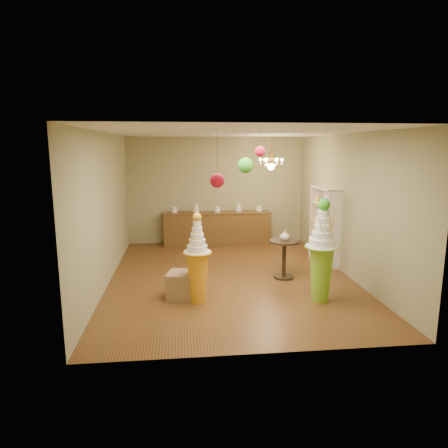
{
  "coord_description": "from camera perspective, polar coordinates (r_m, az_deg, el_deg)",
  "views": [
    {
      "loc": [
        -1.02,
        -8.07,
        2.71
      ],
      "look_at": [
        -0.13,
        0.0,
        1.15
      ],
      "focal_mm": 32.0,
      "sensor_mm": 36.0,
      "label": 1
    }
  ],
  "objects": [
    {
      "name": "wall_front",
      "position": [
        5.07,
        5.51,
        -2.94
      ],
      "size": [
        5.0,
        0.04,
        3.0
      ],
      "primitive_type": "cube",
      "color": "gray",
      "rests_on": "ground"
    },
    {
      "name": "wall_right",
      "position": [
        8.88,
        17.14,
        2.58
      ],
      "size": [
        0.04,
        6.5,
        3.0
      ],
      "primitive_type": "cube",
      "color": "gray",
      "rests_on": "ground"
    },
    {
      "name": "pom_red_left",
      "position": [
        5.63,
        -0.97,
        6.25
      ],
      "size": [
        0.2,
        0.2,
        0.85
      ],
      "color": "#41382F",
      "rests_on": "ceiling"
    },
    {
      "name": "chandelier",
      "position": [
        9.91,
        6.74,
        8.46
      ],
      "size": [
        0.76,
        0.76,
        0.85
      ],
      "rotation": [
        0.0,
        0.0,
        -0.31
      ],
      "color": "#EB9153",
      "rests_on": "ceiling"
    },
    {
      "name": "pom_green_mid",
      "position": [
        6.68,
        3.12,
        8.37
      ],
      "size": [
        0.26,
        0.26,
        0.71
      ],
      "color": "#41382F",
      "rests_on": "ceiling"
    },
    {
      "name": "floor",
      "position": [
        8.57,
        0.88,
        -7.54
      ],
      "size": [
        6.5,
        6.5,
        0.0
      ],
      "primitive_type": "plane",
      "color": "#553317",
      "rests_on": "ground"
    },
    {
      "name": "burlap_riser",
      "position": [
        7.43,
        -5.99,
        -8.64
      ],
      "size": [
        0.62,
        0.62,
        0.47
      ],
      "primitive_type": "cube",
      "rotation": [
        0.0,
        0.0,
        -0.22
      ],
      "color": "#8B6E4C",
      "rests_on": "floor"
    },
    {
      "name": "pedestal_orange",
      "position": [
        7.09,
        -3.8,
        -6.36
      ],
      "size": [
        0.5,
        0.5,
        1.6
      ],
      "rotation": [
        0.0,
        0.0,
        -0.07
      ],
      "color": "orange",
      "rests_on": "floor"
    },
    {
      "name": "wall_left",
      "position": [
        8.29,
        -16.51,
        2.05
      ],
      "size": [
        0.04,
        6.5,
        3.0
      ],
      "primitive_type": "cube",
      "color": "gray",
      "rests_on": "ground"
    },
    {
      "name": "pom_red_right",
      "position": [
        6.53,
        5.17,
        10.32
      ],
      "size": [
        0.17,
        0.17,
        0.44
      ],
      "color": "#41382F",
      "rests_on": "ceiling"
    },
    {
      "name": "sideboard",
      "position": [
        11.31,
        -0.98,
        -0.5
      ],
      "size": [
        3.04,
        0.54,
        1.16
      ],
      "color": "brown",
      "rests_on": "floor"
    },
    {
      "name": "ceiling",
      "position": [
        8.14,
        0.94,
        12.94
      ],
      "size": [
        6.5,
        6.5,
        0.0
      ],
      "primitive_type": "plane",
      "rotation": [
        3.14,
        0.0,
        0.0
      ],
      "color": "silver",
      "rests_on": "ground"
    },
    {
      "name": "wall_back",
      "position": [
        11.43,
        -1.13,
        4.81
      ],
      "size": [
        5.0,
        0.04,
        3.0
      ],
      "primitive_type": "cube",
      "color": "gray",
      "rests_on": "ground"
    },
    {
      "name": "round_table",
      "position": [
        8.45,
        8.59,
        -4.21
      ],
      "size": [
        0.74,
        0.74,
        0.81
      ],
      "rotation": [
        0.0,
        0.0,
        -0.18
      ],
      "color": "black",
      "rests_on": "floor"
    },
    {
      "name": "vase",
      "position": [
        8.36,
        8.67,
        -1.63
      ],
      "size": [
        0.23,
        0.23,
        0.2
      ],
      "primitive_type": "imported",
      "rotation": [
        0.0,
        0.0,
        -0.22
      ],
      "color": "#F1E3D0",
      "rests_on": "round_table"
    },
    {
      "name": "pedestal_green",
      "position": [
        7.26,
        13.75,
        -5.03
      ],
      "size": [
        0.75,
        0.75,
        1.84
      ],
      "rotation": [
        0.0,
        0.0,
        0.43
      ],
      "color": "#7AB528",
      "rests_on": "floor"
    },
    {
      "name": "shelving_unit",
      "position": [
        9.65,
        14.2,
        -0.24
      ],
      "size": [
        0.33,
        1.2,
        1.8
      ],
      "color": "#F1E3D0",
      "rests_on": "floor"
    }
  ]
}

